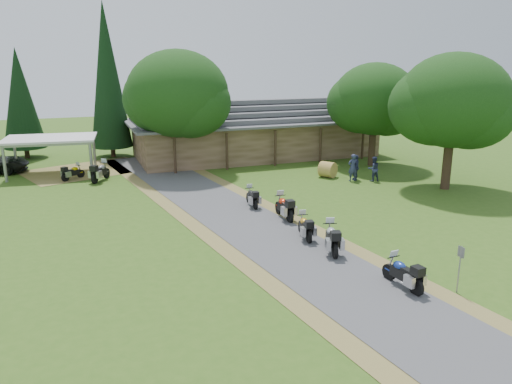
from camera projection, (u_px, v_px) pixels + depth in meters
name	position (u px, v px, depth m)	size (l,w,h in m)	color
ground	(325.00, 272.00, 20.01)	(120.00, 120.00, 0.00)	#365919
driveway	(275.00, 241.00, 23.45)	(46.00, 46.00, 0.00)	#424244
lodge	(255.00, 128.00, 43.09)	(21.40, 9.40, 4.90)	brown
carport	(52.00, 156.00, 36.43)	(6.30, 4.20, 2.73)	silver
motorcycle_row_a	(403.00, 272.00, 18.55)	(1.86, 0.61, 1.27)	navy
motorcycle_row_b	(332.00, 237.00, 21.99)	(2.01, 0.66, 1.37)	#B2B6BA
motorcycle_row_c	(305.00, 226.00, 23.67)	(1.79, 0.58, 1.23)	gold
motorcycle_row_d	(284.00, 206.00, 26.56)	(2.01, 0.66, 1.38)	red
motorcycle_row_e	(252.00, 196.00, 28.72)	(1.73, 0.57, 1.19)	black
motorcycle_carport_a	(73.00, 172.00, 35.01)	(1.68, 0.55, 1.15)	#D3B606
motorcycle_carport_b	(100.00, 171.00, 34.61)	(2.09, 0.68, 1.43)	slate
person_a	(353.00, 165.00, 34.47)	(0.64, 0.46, 2.24)	#2A3052
person_b	(374.00, 167.00, 34.46)	(0.58, 0.42, 2.04)	#2A3052
person_c	(356.00, 165.00, 34.81)	(0.59, 0.43, 2.09)	#2A3052
hay_bale	(328.00, 170.00, 35.72)	(1.12, 1.12, 1.03)	#A68D3D
sign_post	(459.00, 270.00, 18.05)	(0.33, 0.05, 1.83)	gray
oak_lodge_left	(178.00, 109.00, 36.68)	(7.50, 7.50, 9.30)	black
oak_lodge_right	(374.00, 112.00, 38.62)	(6.51, 6.51, 8.44)	black
oak_driveway	(452.00, 118.00, 31.52)	(6.99, 6.99, 9.24)	black
cedar_near	(108.00, 81.00, 41.53)	(3.43, 3.43, 12.88)	black
cedar_far	(21.00, 104.00, 41.47)	(3.44, 3.44, 9.17)	black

